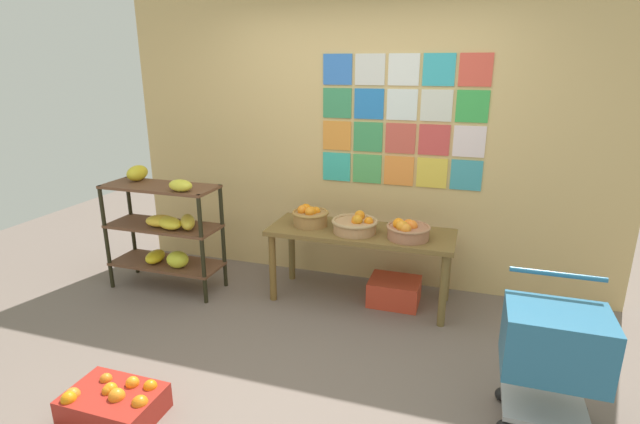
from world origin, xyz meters
name	(u,v)px	position (x,y,z in m)	size (l,w,h in m)	color
ground	(302,371)	(0.00, 0.00, 0.00)	(9.19, 9.19, 0.00)	#716258
back_wall_with_art	(363,129)	(0.01, 1.62, 1.44)	(4.57, 0.07, 2.88)	tan
banana_shelf_unit	(165,225)	(-1.61, 0.83, 0.61)	(1.03, 0.43, 1.11)	black
display_table	(361,240)	(0.12, 1.13, 0.57)	(1.56, 0.58, 0.65)	brown
fruit_basket_right	(310,216)	(-0.33, 1.13, 0.73)	(0.32, 0.32, 0.18)	#A3753F
fruit_basket_centre	(355,224)	(0.09, 1.07, 0.72)	(0.39, 0.39, 0.16)	tan
fruit_basket_left	(408,230)	(0.52, 1.05, 0.72)	(0.35, 0.35, 0.17)	#A56C4D
produce_crate_under_table	(394,291)	(0.42, 1.17, 0.11)	(0.43, 0.35, 0.22)	red
orange_crate_foreground	(114,403)	(-0.90, -0.75, 0.09)	(0.54, 0.37, 0.22)	#AA261C
shopping_cart	(554,347)	(1.49, -0.04, 0.51)	(0.54, 0.44, 0.86)	black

